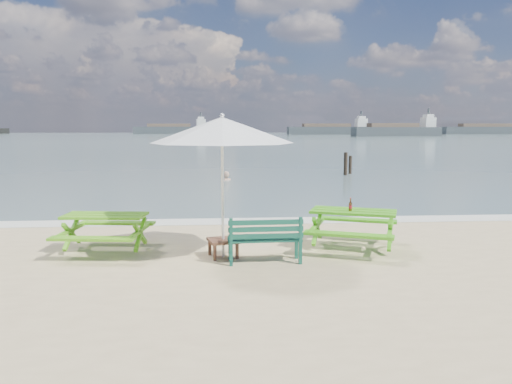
{
  "coord_description": "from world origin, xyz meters",
  "views": [
    {
      "loc": [
        -0.3,
        -8.39,
        2.53
      ],
      "look_at": [
        0.51,
        3.0,
        1.0
      ],
      "focal_mm": 35.0,
      "sensor_mm": 36.0,
      "label": 1
    }
  ],
  "objects": [
    {
      "name": "swimmer",
      "position": [
        -0.05,
        14.78,
        -0.41
      ],
      "size": [
        0.6,
        0.39,
        1.63
      ],
      "color": "tan",
      "rests_on": "ground"
    },
    {
      "name": "park_bench",
      "position": [
        0.51,
        0.62,
        0.26
      ],
      "size": [
        1.38,
        0.51,
        0.84
      ],
      "color": "#104535",
      "rests_on": "ground"
    },
    {
      "name": "beer_bottle",
      "position": [
        2.32,
        1.41,
        0.9
      ],
      "size": [
        0.07,
        0.07,
        0.26
      ],
      "color": "#8D4714",
      "rests_on": "picnic_table_right"
    },
    {
      "name": "mooring_pilings",
      "position": [
        6.22,
        16.81,
        0.44
      ],
      "size": [
        0.58,
        0.78,
        1.36
      ],
      "color": "black",
      "rests_on": "ground"
    },
    {
      "name": "picnic_table_right",
      "position": [
        2.4,
        1.47,
        0.39
      ],
      "size": [
        2.27,
        2.38,
        0.81
      ],
      "color": "#44A118",
      "rests_on": "ground"
    },
    {
      "name": "foam_strip",
      "position": [
        0.0,
        4.6,
        0.01
      ],
      "size": [
        22.0,
        0.9,
        0.01
      ],
      "primitive_type": "cube",
      "color": "silver",
      "rests_on": "ground"
    },
    {
      "name": "side_table",
      "position": [
        -0.26,
        1.04,
        0.18
      ],
      "size": [
        0.66,
        0.66,
        0.35
      ],
      "color": "brown",
      "rests_on": "ground"
    },
    {
      "name": "patio_umbrella",
      "position": [
        -0.26,
        1.04,
        2.44
      ],
      "size": [
        3.29,
        3.29,
        2.69
      ],
      "color": "silver",
      "rests_on": "ground"
    },
    {
      "name": "sea",
      "position": [
        0.0,
        85.0,
        0.0
      ],
      "size": [
        300.0,
        300.0,
        0.0
      ],
      "primitive_type": "plane",
      "color": "slate",
      "rests_on": "ground"
    },
    {
      "name": "cargo_ships",
      "position": [
        53.31,
        124.14,
        1.18
      ],
      "size": [
        149.3,
        43.86,
        4.4
      ],
      "color": "#343B3E",
      "rests_on": "ground"
    },
    {
      "name": "picnic_table_left",
      "position": [
        -2.62,
        1.61,
        0.37
      ],
      "size": [
        1.8,
        1.96,
        0.77
      ],
      "color": "#57A719",
      "rests_on": "ground"
    }
  ]
}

